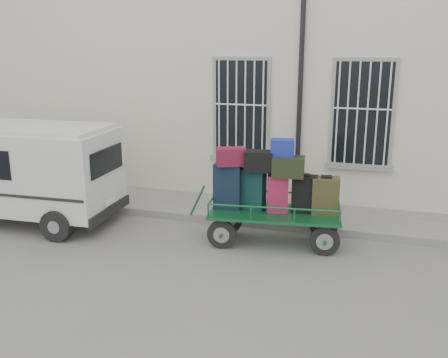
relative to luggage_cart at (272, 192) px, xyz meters
The scene contains 5 objects.
ground 1.47m from the luggage_cart, 140.03° to the right, with size 80.00×80.00×0.00m, color slate.
building 5.27m from the luggage_cart, 99.66° to the left, with size 24.00×5.15×6.00m.
sidewalk 1.96m from the luggage_cart, 118.46° to the left, with size 24.00×1.70×0.15m, color slate.
luggage_cart is the anchor object (origin of this frame).
van 5.37m from the luggage_cart, behind, with size 4.22×2.02×2.09m.
Camera 1 is at (2.54, -8.17, 3.67)m, focal length 40.00 mm.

